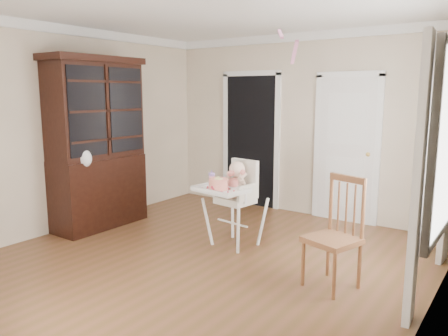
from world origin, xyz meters
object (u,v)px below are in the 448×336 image
Objects in this scene: dining_chair at (334,236)px; high_chair at (235,193)px; sippy_cup at (212,178)px; china_cabinet at (97,143)px; cake at (218,184)px.

high_chair is at bearing -178.94° from dining_chair.
china_cabinet is (-1.71, -0.32, 0.34)m from sippy_cup.
china_cabinet reaches higher than sippy_cup.
high_chair is 3.71× the size of cake.
high_chair is at bearing 22.76° from sippy_cup.
china_cabinet reaches higher than dining_chair.
china_cabinet is at bearing -169.58° from sippy_cup.
dining_chair reaches higher than high_chair.
cake is 1.97m from china_cabinet.
cake is at bearing -37.08° from sippy_cup.
cake is 0.12× the size of china_cabinet.
dining_chair is (3.39, 0.02, -0.66)m from china_cabinet.
china_cabinet reaches higher than cake.
sippy_cup is at bearing -149.42° from high_chair.
high_chair is 1.47m from dining_chair.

